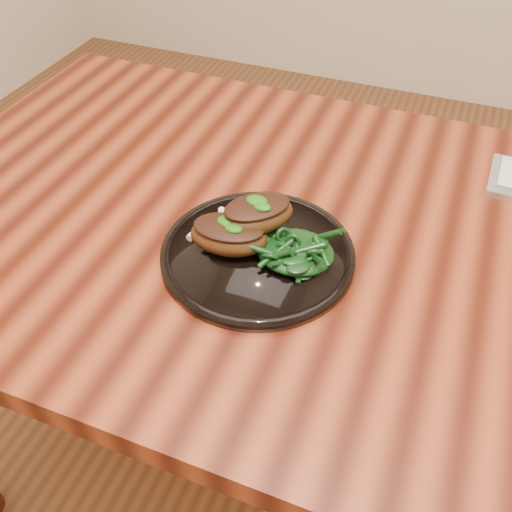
{
  "coord_description": "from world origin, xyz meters",
  "views": [
    {
      "loc": [
        0.02,
        -0.63,
        1.3
      ],
      "look_at": [
        -0.18,
        -0.12,
        0.78
      ],
      "focal_mm": 40.0,
      "sensor_mm": 36.0,
      "label": 1
    }
  ],
  "objects": [
    {
      "name": "greens_heap",
      "position": [
        -0.14,
        -0.09,
        0.78
      ],
      "size": [
        0.11,
        0.1,
        0.04
      ],
      "color": "black",
      "rests_on": "plate"
    },
    {
      "name": "herb_smear",
      "position": [
        -0.22,
        -0.03,
        0.77
      ],
      "size": [
        0.08,
        0.05,
        0.0
      ],
      "primitive_type": "ellipsoid",
      "color": "#0D4607",
      "rests_on": "plate"
    },
    {
      "name": "desk",
      "position": [
        0.0,
        0.0,
        0.67
      ],
      "size": [
        1.6,
        0.8,
        0.75
      ],
      "color": "#360F06",
      "rests_on": "ground"
    },
    {
      "name": "plate",
      "position": [
        -0.19,
        -0.09,
        0.76
      ],
      "size": [
        0.27,
        0.27,
        0.02
      ],
      "color": "black",
      "rests_on": "desk"
    },
    {
      "name": "lamb_chop_front",
      "position": [
        -0.23,
        -0.1,
        0.79
      ],
      "size": [
        0.12,
        0.08,
        0.05
      ],
      "color": "#40210C",
      "rests_on": "plate"
    },
    {
      "name": "lamb_chop_back",
      "position": [
        -0.2,
        -0.06,
        0.81
      ],
      "size": [
        0.12,
        0.12,
        0.05
      ],
      "color": "#40210C",
      "rests_on": "plate"
    }
  ]
}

